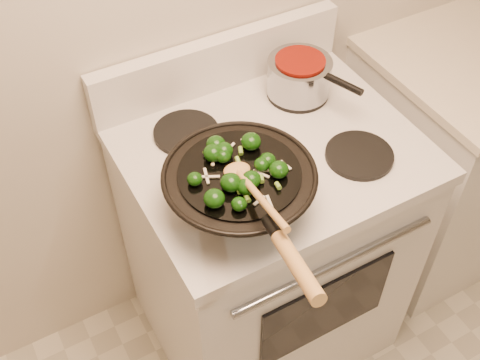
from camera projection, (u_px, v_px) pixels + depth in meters
stove at (265, 245)px, 1.94m from camera, size 0.78×0.67×1.08m
counter_unit at (459, 153)px, 2.26m from camera, size 0.74×0.62×0.91m
wok at (240, 188)px, 1.41m from camera, size 0.36×0.60×0.22m
stirfry at (237, 168)px, 1.36m from camera, size 0.23×0.25×0.04m
wooden_spoon at (250, 186)px, 1.30m from camera, size 0.07×0.29×0.10m
saucepan at (300, 76)px, 1.71m from camera, size 0.18×0.29×0.11m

